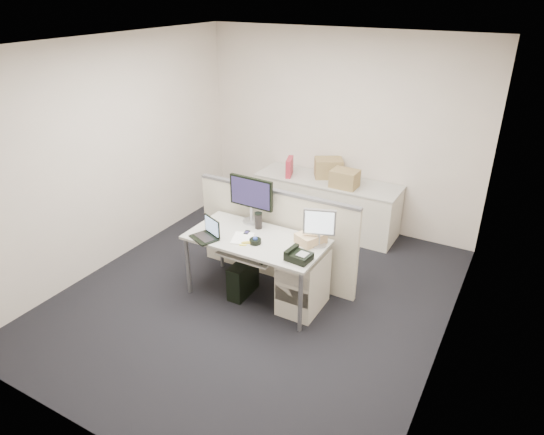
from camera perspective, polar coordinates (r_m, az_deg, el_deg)
The scene contains 29 objects.
floor at distance 5.58m, azimuth -1.78°, elevation -9.11°, with size 4.00×4.50×0.01m, color black.
ceiling at distance 4.60m, azimuth -2.26°, elevation 19.67°, with size 4.00×4.50×0.01m, color white.
wall_back at distance 6.85m, azimuth 7.93°, elevation 10.00°, with size 4.00×0.02×2.70m, color beige.
wall_front at distance 3.44m, azimuth -21.97°, elevation -8.69°, with size 4.00×0.02×2.70m, color beige.
wall_left at distance 6.16m, azimuth -18.26°, elevation 7.11°, with size 0.02×4.50×2.70m, color beige.
wall_right at distance 4.34m, azimuth 21.28°, elevation -1.21°, with size 0.02×4.50×2.70m, color beige.
desk at distance 5.23m, azimuth -1.87°, elevation -3.09°, with size 1.50×0.75×0.73m.
keyboard_tray at distance 5.12m, azimuth -2.91°, elevation -4.37°, with size 0.62×0.32×0.02m, color #B2B1A6.
drawer_pedestal at distance 5.22m, azimuth 3.69°, elevation -7.55°, with size 0.40×0.55×0.65m, color beige.
cubicle_partition at distance 5.62m, azimuth 0.48°, elevation -2.20°, with size 2.00×0.06×1.10m, color beige.
back_counter at distance 6.91m, azimuth 6.43°, elevation 1.47°, with size 2.00×0.60×0.72m, color beige.
monitor_main at distance 5.44m, azimuth -2.45°, elevation 2.07°, with size 0.54×0.21×0.54m, color black.
monitor_small at distance 4.98m, azimuth 5.58°, elevation -1.26°, with size 0.33×0.17×0.41m, color #B7B7BC.
laptop at distance 5.19m, azimuth -8.06°, elevation -1.42°, with size 0.29×0.22×0.22m, color black.
trackball at distance 5.09m, azimuth -1.98°, elevation -2.81°, with size 0.13×0.13×0.05m, color black.
desk_phone at distance 4.79m, azimuth 3.17°, elevation -4.61°, with size 0.24×0.20×0.08m, color black.
paper_stack at distance 5.19m, azimuth -3.48°, elevation -2.45°, with size 0.21×0.27×0.01m, color white.
sticky_pad at distance 5.09m, azimuth -3.42°, elevation -3.11°, with size 0.07×0.07×0.01m, color yellow.
travel_mug at distance 5.37m, azimuth -1.60°, elevation -0.41°, with size 0.08×0.08×0.18m, color black.
banana at distance 5.08m, azimuth -2.76°, elevation -2.98°, with size 0.16×0.04×0.04m, color gold.
cellphone at distance 5.30m, azimuth -3.00°, elevation -1.79°, with size 0.05×0.10×0.01m, color black.
manila_folders at distance 5.10m, azimuth 4.58°, elevation -2.43°, with size 0.22×0.28×0.11m, color #DEB987.
keyboard at distance 5.11m, azimuth -2.20°, elevation -4.08°, with size 0.49×0.17×0.03m, color black.
pc_tower_desk at distance 5.50m, azimuth -3.42°, elevation -7.17°, with size 0.17×0.43×0.40m, color black.
pc_tower_spare_dark at distance 7.31m, azimuth -1.49°, elevation 1.96°, with size 0.20×0.50×0.47m, color black.
pc_tower_spare_silver at distance 7.59m, azimuth -2.34°, elevation 2.80°, with size 0.19×0.48×0.45m, color #B7B7BC.
cardboard_box_left at distance 6.84m, azimuth 6.66°, elevation 5.75°, with size 0.38×0.28×0.28m, color olive.
cardboard_box_right at distance 6.53m, azimuth 8.54°, elevation 4.47°, with size 0.35×0.27×0.25m, color olive.
red_binder at distance 6.85m, azimuth 2.07°, elevation 5.89°, with size 0.07×0.29×0.27m, color #A72635.
Camera 1 is at (2.39, -3.90, 3.19)m, focal length 32.00 mm.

